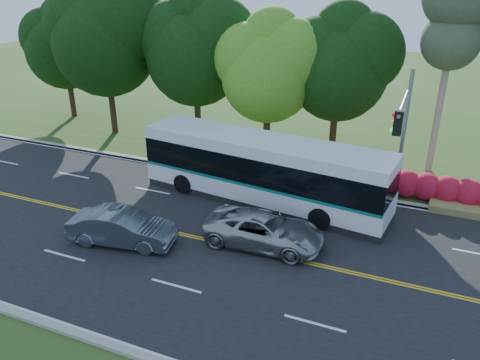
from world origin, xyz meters
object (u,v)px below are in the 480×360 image
at_px(traffic_signal, 402,127).
at_px(transit_bus, 263,171).
at_px(sedan, 122,227).
at_px(suv, 264,230).

relative_size(traffic_signal, transit_bus, 0.52).
relative_size(sedan, suv, 0.89).
height_order(traffic_signal, sedan, traffic_signal).
bearing_deg(traffic_signal, suv, -135.87).
bearing_deg(transit_bus, suv, -62.03).
bearing_deg(traffic_signal, transit_bus, -173.95).
height_order(traffic_signal, transit_bus, traffic_signal).
xyz_separation_m(transit_bus, suv, (1.55, -4.06, -0.97)).
relative_size(traffic_signal, sedan, 1.48).
relative_size(transit_bus, suv, 2.53).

